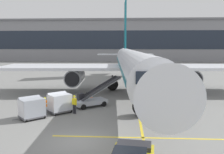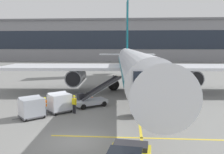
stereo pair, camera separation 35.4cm
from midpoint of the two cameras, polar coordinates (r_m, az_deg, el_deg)
The scene contains 11 objects.
ground_plane at distance 16.87m, azimuth -7.86°, elevation -14.70°, with size 600.00×600.00×0.00m, color slate.
parked_airplane at distance 32.90m, azimuth 5.23°, elevation 3.09°, with size 35.39×44.65×15.26m.
belt_loader at distance 25.42m, azimuth -4.20°, elevation -4.97°, with size 5.01×4.14×3.03m.
baggage_cart_lead at distance 23.53m, azimuth -11.92°, elevation -5.81°, with size 2.56×2.53×1.91m.
baggage_cart_second at distance 22.32m, azimuth -18.05°, elevation -6.75°, with size 2.56×2.53×1.91m.
ground_crew_by_loader at distance 22.64m, azimuth -15.17°, elevation -6.44°, with size 0.35×0.55×1.74m.
ground_crew_by_carts at distance 22.93m, azimuth -8.48°, elevation -6.08°, with size 0.51×0.39×1.74m.
safety_cone_engine_keepout at distance 28.48m, azimuth -4.38°, elevation -4.77°, with size 0.55×0.55×0.63m.
apron_guidance_line_lead_in at distance 32.59m, azimuth 5.90°, elevation -3.75°, with size 0.20×110.00×0.01m.
apron_guidance_line_stop_bar at distance 17.31m, azimuth 6.32°, elevation -14.07°, with size 12.00×0.20×0.01m.
terminal_building at distance 105.96m, azimuth -3.25°, elevation 8.56°, with size 144.07×22.06×16.64m.
Camera 2 is at (3.51, -15.25, 6.37)m, focal length 38.71 mm.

